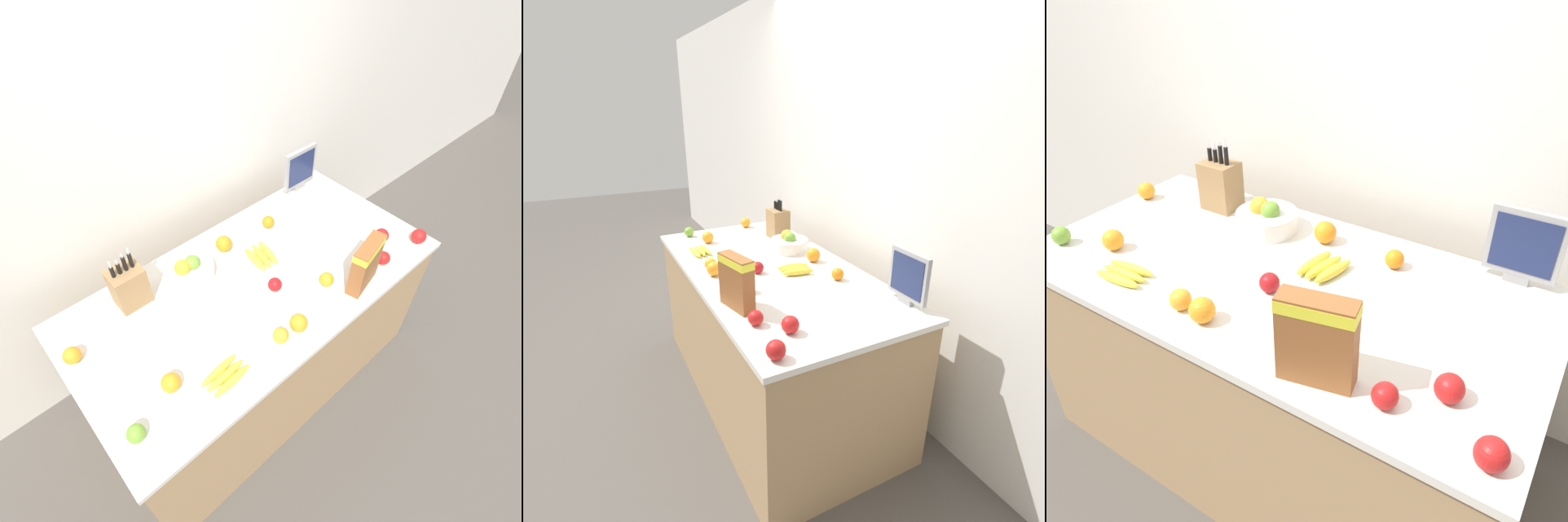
{
  "view_description": "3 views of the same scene",
  "coord_description": "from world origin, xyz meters",
  "views": [
    {
      "loc": [
        -0.85,
        -0.98,
        2.38
      ],
      "look_at": [
        0.07,
        0.04,
        0.94
      ],
      "focal_mm": 28.0,
      "sensor_mm": 36.0,
      "label": 1
    },
    {
      "loc": [
        2.01,
        -0.93,
        1.79
      ],
      "look_at": [
        0.08,
        0.05,
        0.93
      ],
      "focal_mm": 28.0,
      "sensor_mm": 36.0,
      "label": 2
    },
    {
      "loc": [
        0.88,
        -1.18,
        1.85
      ],
      "look_at": [
        0.08,
        0.06,
        0.92
      ],
      "focal_mm": 35.0,
      "sensor_mm": 36.0,
      "label": 3
    }
  ],
  "objects": [
    {
      "name": "banana_bunch_right",
      "position": [
        0.13,
        0.1,
        0.89
      ],
      "size": [
        0.15,
        0.2,
        0.04
      ],
      "rotation": [
        0.0,
        0.0,
        1.46
      ],
      "color": "yellow",
      "rests_on": "counter"
    },
    {
      "name": "apple_front",
      "position": [
        0.83,
        -0.37,
        0.91
      ],
      "size": [
        0.08,
        0.08,
        0.08
      ],
      "primitive_type": "sphere",
      "color": "red",
      "rests_on": "counter"
    },
    {
      "name": "cereal_box",
      "position": [
        0.37,
        -0.35,
        1.01
      ],
      "size": [
        0.22,
        0.11,
        0.26
      ],
      "rotation": [
        0.0,
        0.0,
        0.22
      ],
      "color": "brown",
      "rests_on": "counter"
    },
    {
      "name": "fruit_bowl",
      "position": [
        -0.22,
        0.24,
        0.92
      ],
      "size": [
        0.24,
        0.24,
        0.13
      ],
      "color": "silver",
      "rests_on": "counter"
    },
    {
      "name": "small_monitor",
      "position": [
        0.7,
        0.4,
        1.01
      ],
      "size": [
        0.24,
        0.03,
        0.27
      ],
      "color": "gray",
      "rests_on": "counter"
    },
    {
      "name": "apple_rear",
      "position": [
        0.56,
        -0.34,
        0.91
      ],
      "size": [
        0.07,
        0.07,
        0.07
      ],
      "primitive_type": "sphere",
      "color": "red",
      "rests_on": "counter"
    },
    {
      "name": "ground_plane",
      "position": [
        0.0,
        0.0,
        0.0
      ],
      "size": [
        14.0,
        14.0,
        0.0
      ],
      "primitive_type": "plane",
      "color": "#514C47"
    },
    {
      "name": "orange_mid_left",
      "position": [
        -0.85,
        0.18,
        0.91
      ],
      "size": [
        0.07,
        0.07,
        0.07
      ],
      "primitive_type": "sphere",
      "color": "orange",
      "rests_on": "counter"
    },
    {
      "name": "counter",
      "position": [
        0.0,
        0.0,
        0.44
      ],
      "size": [
        1.84,
        0.92,
        0.87
      ],
      "color": "tan",
      "rests_on": "ground_plane"
    },
    {
      "name": "orange_near_bowl",
      "position": [
        -0.04,
        -0.33,
        0.91
      ],
      "size": [
        0.08,
        0.08,
        0.08
      ],
      "primitive_type": "sphere",
      "color": "orange",
      "rests_on": "counter"
    },
    {
      "name": "banana_bunch_left",
      "position": [
        -0.43,
        -0.3,
        0.89
      ],
      "size": [
        0.2,
        0.12,
        0.03
      ],
      "rotation": [
        0.0,
        0.0,
        0.16
      ],
      "color": "yellow",
      "rests_on": "counter"
    },
    {
      "name": "apple_by_knife_block",
      "position": [
        -0.81,
        -0.27,
        0.91
      ],
      "size": [
        0.07,
        0.07,
        0.07
      ],
      "primitive_type": "sphere",
      "color": "#6B9E33",
      "rests_on": "counter"
    },
    {
      "name": "orange_back_center",
      "position": [
        0.02,
        0.28,
        0.91
      ],
      "size": [
        0.09,
        0.09,
        0.09
      ],
      "primitive_type": "sphere",
      "color": "orange",
      "rests_on": "counter"
    },
    {
      "name": "orange_front_left",
      "position": [
        -0.61,
        -0.19,
        0.91
      ],
      "size": [
        0.08,
        0.08,
        0.08
      ],
      "primitive_type": "sphere",
      "color": "orange",
      "rests_on": "counter"
    },
    {
      "name": "apple_leftmost",
      "position": [
        0.69,
        -0.23,
        0.91
      ],
      "size": [
        0.08,
        0.08,
        0.08
      ],
      "primitive_type": "sphere",
      "color": "red",
      "rests_on": "counter"
    },
    {
      "name": "wall_back",
      "position": [
        0.0,
        0.68,
        1.3
      ],
      "size": [
        9.0,
        0.06,
        2.6
      ],
      "color": "silver",
      "rests_on": "ground_plane"
    },
    {
      "name": "apple_near_bananas",
      "position": [
        0.04,
        -0.1,
        0.9
      ],
      "size": [
        0.07,
        0.07,
        0.07
      ],
      "primitive_type": "sphere",
      "color": "#A31419",
      "rests_on": "counter"
    },
    {
      "name": "orange_front_center",
      "position": [
        0.32,
        0.26,
        0.91
      ],
      "size": [
        0.07,
        0.07,
        0.07
      ],
      "primitive_type": "sphere",
      "color": "orange",
      "rests_on": "counter"
    },
    {
      "name": "knife_block",
      "position": [
        -0.5,
        0.3,
        0.98
      ],
      "size": [
        0.15,
        0.12,
        0.31
      ],
      "color": "#937047",
      "rests_on": "counter"
    },
    {
      "name": "orange_by_cereal",
      "position": [
        -0.14,
        -0.32,
        0.91
      ],
      "size": [
        0.07,
        0.07,
        0.07
      ],
      "primitive_type": "sphere",
      "color": "orange",
      "rests_on": "counter"
    },
    {
      "name": "orange_mid_right",
      "position": [
        0.24,
        -0.24,
        0.91
      ],
      "size": [
        0.07,
        0.07,
        0.07
      ],
      "primitive_type": "sphere",
      "color": "orange",
      "rests_on": "counter"
    }
  ]
}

